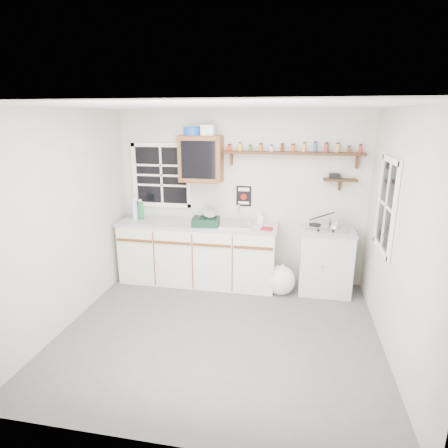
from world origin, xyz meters
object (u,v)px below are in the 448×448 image
(upper_cabinet, at_px, (201,159))
(dish_rack, at_px, (207,219))
(main_cabinet, at_px, (198,253))
(right_cabinet, at_px, (325,261))
(spice_shelf, at_px, (293,152))
(hotplate, at_px, (325,228))

(upper_cabinet, bearing_deg, dish_rack, -61.75)
(main_cabinet, distance_m, right_cabinet, 1.84)
(upper_cabinet, distance_m, dish_rack, 0.86)
(dish_rack, bearing_deg, spice_shelf, 9.49)
(spice_shelf, bearing_deg, main_cabinet, -170.81)
(main_cabinet, height_order, spice_shelf, spice_shelf)
(right_cabinet, height_order, upper_cabinet, upper_cabinet)
(upper_cabinet, relative_size, spice_shelf, 0.34)
(spice_shelf, bearing_deg, right_cabinet, -19.89)
(upper_cabinet, xyz_separation_m, spice_shelf, (1.28, 0.07, 0.10))
(spice_shelf, bearing_deg, dish_rack, -164.46)
(upper_cabinet, height_order, hotplate, upper_cabinet)
(dish_rack, bearing_deg, main_cabinet, 141.90)
(hotplate, bearing_deg, main_cabinet, 179.91)
(main_cabinet, height_order, hotplate, hotplate)
(main_cabinet, relative_size, spice_shelf, 1.21)
(dish_rack, xyz_separation_m, hotplate, (1.62, 0.11, -0.06))
(right_cabinet, xyz_separation_m, upper_cabinet, (-1.80, 0.12, 1.37))
(spice_shelf, bearing_deg, hotplate, -23.52)
(main_cabinet, distance_m, spice_shelf, 1.98)
(spice_shelf, relative_size, hotplate, 3.56)
(spice_shelf, xyz_separation_m, hotplate, (0.48, -0.21, -0.98))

